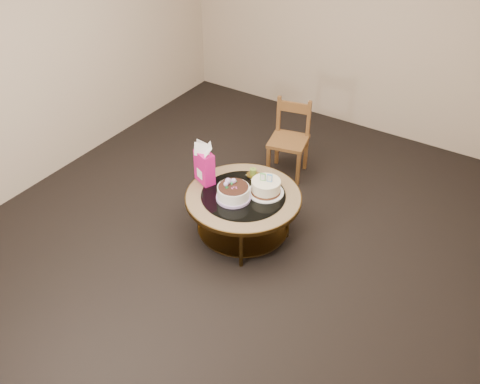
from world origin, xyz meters
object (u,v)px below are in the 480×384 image
Objects in this scene: coffee_table at (243,202)px; dining_chair at (289,139)px; decorated_cake at (233,193)px; gift_bag at (204,163)px; cream_cake at (266,187)px.

dining_chair is (-0.16, 1.13, 0.03)m from coffee_table.
dining_chair is (-0.11, 1.22, -0.11)m from decorated_cake.
gift_bag is (-0.36, 0.08, 0.14)m from decorated_cake.
cream_cake is at bearing 48.62° from decorated_cake.
coffee_table is at bearing 63.93° from decorated_cake.
gift_bag reaches higher than cream_cake.
dining_chair is at bearing 97.95° from coffee_table.
dining_chair is (-0.31, 1.00, -0.11)m from cream_cake.
decorated_cake is at bearing 11.36° from gift_bag.
dining_chair is (0.24, 1.14, -0.24)m from gift_bag.
coffee_table is 1.27× the size of dining_chair.
coffee_table is 2.62× the size of gift_bag.
cream_cake reaches higher than decorated_cake.
coffee_table is 0.17m from decorated_cake.
coffee_table is 0.48m from gift_bag.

